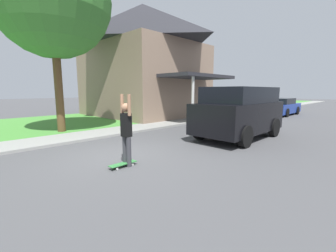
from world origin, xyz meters
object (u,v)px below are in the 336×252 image
skateboarder (126,130)px  skateboard (123,164)px  suv_parked (239,111)px  car_down_street (281,107)px

skateboarder → skateboard: skateboarder is taller
suv_parked → car_down_street: 11.20m
car_down_street → skateboard: car_down_street is taller
skateboarder → car_down_street: bearing=95.3°
car_down_street → skateboarder: (1.54, -16.51, 0.31)m
suv_parked → skateboard: (-0.37, -5.63, -1.05)m
suv_parked → car_down_street: bearing=99.9°
suv_parked → skateboard: suv_parked is taller
suv_parked → car_down_street: suv_parked is taller
skateboarder → skateboard: size_ratio=2.44×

